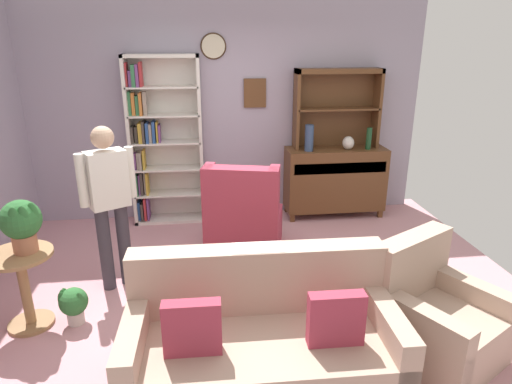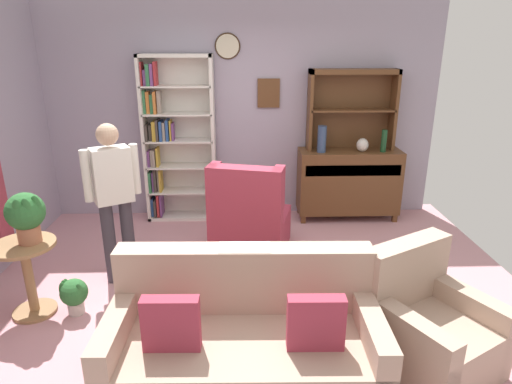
{
  "view_description": "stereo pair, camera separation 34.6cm",
  "coord_description": "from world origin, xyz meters",
  "px_view_note": "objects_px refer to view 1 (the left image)",
  "views": [
    {
      "loc": [
        -0.37,
        -3.56,
        2.27
      ],
      "look_at": [
        0.1,
        0.2,
        0.95
      ],
      "focal_mm": 30.96,
      "sensor_mm": 36.0,
      "label": 1
    },
    {
      "loc": [
        -0.03,
        -3.59,
        2.27
      ],
      "look_at": [
        0.1,
        0.2,
        0.95
      ],
      "focal_mm": 30.96,
      "sensor_mm": 36.0,
      "label": 2
    }
  ],
  "objects_px": {
    "vase_tall": "(309,138)",
    "potted_plant_small": "(73,303)",
    "potted_plant_large": "(21,222)",
    "person_reading": "(109,197)",
    "bookshelf": "(160,141)",
    "plant_stand": "(24,282)",
    "bottle_wine": "(369,138)",
    "armchair_floral": "(435,319)",
    "wingback_chair": "(244,221)",
    "sideboard": "(335,179)",
    "book_stack": "(281,265)",
    "couch_floral": "(262,344)",
    "coffee_table": "(276,275)",
    "sideboard_hutch": "(337,97)",
    "vase_round": "(348,143)"
  },
  "relations": [
    {
      "from": "vase_tall",
      "to": "potted_plant_small",
      "type": "relative_size",
      "value": 1.02
    },
    {
      "from": "potted_plant_large",
      "to": "person_reading",
      "type": "height_order",
      "value": "person_reading"
    },
    {
      "from": "bookshelf",
      "to": "plant_stand",
      "type": "distance_m",
      "value": 2.45
    },
    {
      "from": "vase_tall",
      "to": "bottle_wine",
      "type": "relative_size",
      "value": 1.18
    },
    {
      "from": "armchair_floral",
      "to": "wingback_chair",
      "type": "bearing_deg",
      "value": 124.5
    },
    {
      "from": "sideboard",
      "to": "book_stack",
      "type": "height_order",
      "value": "sideboard"
    },
    {
      "from": "armchair_floral",
      "to": "potted_plant_large",
      "type": "bearing_deg",
      "value": 166.24
    },
    {
      "from": "potted_plant_large",
      "to": "armchair_floral",
      "type": "bearing_deg",
      "value": -13.76
    },
    {
      "from": "couch_floral",
      "to": "book_stack",
      "type": "bearing_deg",
      "value": 71.14
    },
    {
      "from": "armchair_floral",
      "to": "person_reading",
      "type": "relative_size",
      "value": 0.67
    },
    {
      "from": "sideboard",
      "to": "coffee_table",
      "type": "distance_m",
      "value": 2.43
    },
    {
      "from": "wingback_chair",
      "to": "potted_plant_large",
      "type": "distance_m",
      "value": 2.19
    },
    {
      "from": "bookshelf",
      "to": "armchair_floral",
      "type": "relative_size",
      "value": 2.01
    },
    {
      "from": "potted_plant_large",
      "to": "couch_floral",
      "type": "bearing_deg",
      "value": -26.98
    },
    {
      "from": "wingback_chair",
      "to": "book_stack",
      "type": "distance_m",
      "value": 1.19
    },
    {
      "from": "armchair_floral",
      "to": "vase_tall",
      "type": "bearing_deg",
      "value": 96.86
    },
    {
      "from": "couch_floral",
      "to": "sideboard",
      "type": "bearing_deg",
      "value": 64.88
    },
    {
      "from": "sideboard_hutch",
      "to": "potted_plant_small",
      "type": "bearing_deg",
      "value": -142.26
    },
    {
      "from": "armchair_floral",
      "to": "coffee_table",
      "type": "xyz_separation_m",
      "value": [
        -1.09,
        0.68,
        0.06
      ]
    },
    {
      "from": "wingback_chair",
      "to": "potted_plant_small",
      "type": "height_order",
      "value": "wingback_chair"
    },
    {
      "from": "potted_plant_small",
      "to": "book_stack",
      "type": "relative_size",
      "value": 1.48
    },
    {
      "from": "vase_tall",
      "to": "person_reading",
      "type": "distance_m",
      "value": 2.63
    },
    {
      "from": "sideboard_hutch",
      "to": "vase_tall",
      "type": "height_order",
      "value": "sideboard_hutch"
    },
    {
      "from": "sideboard_hutch",
      "to": "armchair_floral",
      "type": "distance_m",
      "value": 3.19
    },
    {
      "from": "bookshelf",
      "to": "potted_plant_large",
      "type": "height_order",
      "value": "bookshelf"
    },
    {
      "from": "bottle_wine",
      "to": "potted_plant_small",
      "type": "distance_m",
      "value": 3.91
    },
    {
      "from": "vase_tall",
      "to": "potted_plant_large",
      "type": "relative_size",
      "value": 0.77
    },
    {
      "from": "bottle_wine",
      "to": "armchair_floral",
      "type": "relative_size",
      "value": 0.27
    },
    {
      "from": "sideboard",
      "to": "couch_floral",
      "type": "height_order",
      "value": "sideboard"
    },
    {
      "from": "bookshelf",
      "to": "couch_floral",
      "type": "distance_m",
      "value": 3.25
    },
    {
      "from": "sideboard",
      "to": "wingback_chair",
      "type": "relative_size",
      "value": 1.24
    },
    {
      "from": "couch_floral",
      "to": "wingback_chair",
      "type": "relative_size",
      "value": 1.73
    },
    {
      "from": "vase_tall",
      "to": "book_stack",
      "type": "bearing_deg",
      "value": -109.19
    },
    {
      "from": "sideboard",
      "to": "armchair_floral",
      "type": "bearing_deg",
      "value": -91.25
    },
    {
      "from": "potted_plant_small",
      "to": "sideboard_hutch",
      "type": "bearing_deg",
      "value": 37.74
    },
    {
      "from": "bottle_wine",
      "to": "sideboard",
      "type": "bearing_deg",
      "value": 167.11
    },
    {
      "from": "wingback_chair",
      "to": "person_reading",
      "type": "height_order",
      "value": "person_reading"
    },
    {
      "from": "bottle_wine",
      "to": "couch_floral",
      "type": "height_order",
      "value": "bottle_wine"
    },
    {
      "from": "sideboard",
      "to": "book_stack",
      "type": "relative_size",
      "value": 5.95
    },
    {
      "from": "plant_stand",
      "to": "wingback_chair",
      "type": "bearing_deg",
      "value": 29.72
    },
    {
      "from": "vase_tall",
      "to": "coffee_table",
      "type": "distance_m",
      "value": 2.31
    },
    {
      "from": "vase_tall",
      "to": "couch_floral",
      "type": "distance_m",
      "value": 3.14
    },
    {
      "from": "sideboard_hutch",
      "to": "bottle_wine",
      "type": "height_order",
      "value": "sideboard_hutch"
    },
    {
      "from": "bottle_wine",
      "to": "book_stack",
      "type": "xyz_separation_m",
      "value": [
        -1.5,
        -2.07,
        -0.59
      ]
    },
    {
      "from": "bookshelf",
      "to": "sideboard",
      "type": "height_order",
      "value": "bookshelf"
    },
    {
      "from": "wingback_chair",
      "to": "coffee_table",
      "type": "height_order",
      "value": "wingback_chair"
    },
    {
      "from": "plant_stand",
      "to": "coffee_table",
      "type": "height_order",
      "value": "plant_stand"
    },
    {
      "from": "bottle_wine",
      "to": "wingback_chair",
      "type": "distance_m",
      "value": 2.04
    },
    {
      "from": "book_stack",
      "to": "person_reading",
      "type": "bearing_deg",
      "value": 156.27
    },
    {
      "from": "wingback_chair",
      "to": "vase_round",
      "type": "bearing_deg",
      "value": 32.66
    }
  ]
}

